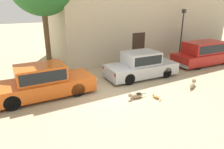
{
  "coord_description": "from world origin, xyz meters",
  "views": [
    {
      "loc": [
        -4.4,
        -7.88,
        4.15
      ],
      "look_at": [
        0.2,
        0.2,
        0.9
      ],
      "focal_mm": 33.2,
      "sensor_mm": 36.0,
      "label": 1
    }
  ],
  "objects_px": {
    "parked_sedan_nearest": "(42,81)",
    "street_lamp": "(182,27)",
    "parked_sedan_second": "(141,65)",
    "stray_dog_tan": "(193,84)",
    "stray_cat": "(156,97)",
    "parked_sedan_third": "(204,52)",
    "stray_dog_spotted": "(136,95)"
  },
  "relations": [
    {
      "from": "parked_sedan_third",
      "to": "street_lamp",
      "type": "distance_m",
      "value": 2.61
    },
    {
      "from": "parked_sedan_third",
      "to": "stray_cat",
      "type": "bearing_deg",
      "value": -154.42
    },
    {
      "from": "parked_sedan_nearest",
      "to": "parked_sedan_third",
      "type": "height_order",
      "value": "parked_sedan_third"
    },
    {
      "from": "stray_dog_spotted",
      "to": "street_lamp",
      "type": "xyz_separation_m",
      "value": [
        7.31,
        4.32,
        2.22
      ]
    },
    {
      "from": "stray_dog_tan",
      "to": "street_lamp",
      "type": "relative_size",
      "value": 0.25
    },
    {
      "from": "parked_sedan_nearest",
      "to": "stray_cat",
      "type": "distance_m",
      "value": 5.25
    },
    {
      "from": "parked_sedan_nearest",
      "to": "parked_sedan_third",
      "type": "bearing_deg",
      "value": 0.26
    },
    {
      "from": "stray_dog_tan",
      "to": "stray_cat",
      "type": "bearing_deg",
      "value": 153.07
    },
    {
      "from": "parked_sedan_third",
      "to": "stray_cat",
      "type": "height_order",
      "value": "parked_sedan_third"
    },
    {
      "from": "stray_cat",
      "to": "parked_sedan_third",
      "type": "bearing_deg",
      "value": -71.83
    },
    {
      "from": "stray_dog_spotted",
      "to": "parked_sedan_second",
      "type": "bearing_deg",
      "value": -131.09
    },
    {
      "from": "parked_sedan_second",
      "to": "stray_dog_tan",
      "type": "bearing_deg",
      "value": -59.02
    },
    {
      "from": "parked_sedan_third",
      "to": "stray_dog_spotted",
      "type": "distance_m",
      "value": 7.79
    },
    {
      "from": "parked_sedan_nearest",
      "to": "stray_dog_spotted",
      "type": "height_order",
      "value": "parked_sedan_nearest"
    },
    {
      "from": "stray_dog_tan",
      "to": "parked_sedan_second",
      "type": "bearing_deg",
      "value": 88.81
    },
    {
      "from": "stray_dog_spotted",
      "to": "stray_cat",
      "type": "distance_m",
      "value": 0.92
    },
    {
      "from": "parked_sedan_third",
      "to": "street_lamp",
      "type": "bearing_deg",
      "value": 97.14
    },
    {
      "from": "stray_dog_tan",
      "to": "stray_cat",
      "type": "relative_size",
      "value": 1.55
    },
    {
      "from": "stray_dog_tan",
      "to": "parked_sedan_nearest",
      "type": "bearing_deg",
      "value": 129.97
    },
    {
      "from": "parked_sedan_second",
      "to": "parked_sedan_third",
      "type": "bearing_deg",
      "value": 3.48
    },
    {
      "from": "parked_sedan_second",
      "to": "stray_dog_spotted",
      "type": "bearing_deg",
      "value": -127.37
    },
    {
      "from": "parked_sedan_second",
      "to": "street_lamp",
      "type": "relative_size",
      "value": 1.19
    },
    {
      "from": "parked_sedan_second",
      "to": "stray_cat",
      "type": "xyz_separation_m",
      "value": [
        -1.15,
        -2.69,
        -0.67
      ]
    },
    {
      "from": "stray_dog_tan",
      "to": "street_lamp",
      "type": "height_order",
      "value": "street_lamp"
    },
    {
      "from": "parked_sedan_nearest",
      "to": "street_lamp",
      "type": "relative_size",
      "value": 1.3
    },
    {
      "from": "parked_sedan_nearest",
      "to": "stray_dog_spotted",
      "type": "bearing_deg",
      "value": -32.0
    },
    {
      "from": "stray_dog_spotted",
      "to": "stray_dog_tan",
      "type": "height_order",
      "value": "stray_dog_tan"
    },
    {
      "from": "parked_sedan_nearest",
      "to": "parked_sedan_second",
      "type": "relative_size",
      "value": 1.09
    },
    {
      "from": "stray_cat",
      "to": "street_lamp",
      "type": "distance_m",
      "value": 8.4
    },
    {
      "from": "stray_dog_spotted",
      "to": "parked_sedan_third",
      "type": "bearing_deg",
      "value": -163.49
    },
    {
      "from": "parked_sedan_third",
      "to": "parked_sedan_nearest",
      "type": "bearing_deg",
      "value": -176.94
    },
    {
      "from": "parked_sedan_nearest",
      "to": "stray_dog_tan",
      "type": "distance_m",
      "value": 7.44
    }
  ]
}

